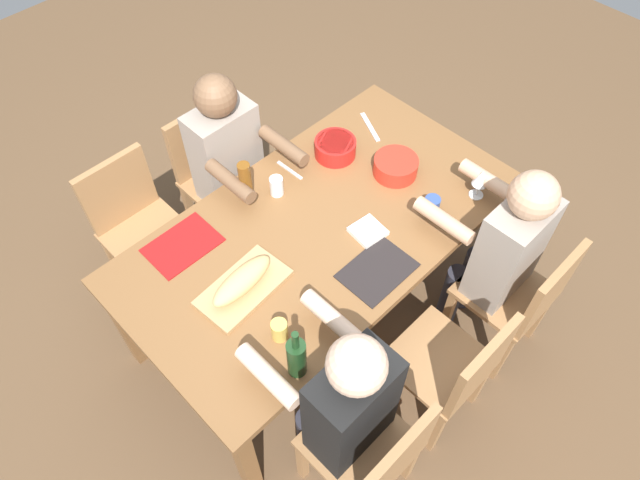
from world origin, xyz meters
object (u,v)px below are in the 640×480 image
(diner_near_right, at_px, (500,248))
(cup_far_center, at_px, (277,186))
(chair_near_right, at_px, (521,296))
(cup_near_left, at_px, (279,330))
(diner_far_center, at_px, (231,161))
(bread_loaf, at_px, (242,281))
(chair_near_left, at_px, (375,454))
(wine_bottle, at_px, (297,357))
(dining_table, at_px, (320,235))
(wine_glass, at_px, (481,179))
(chair_near_center, at_px, (455,368))
(chair_far_left, at_px, (137,222))
(beer_bottle, at_px, (246,182))
(serving_bowl_salad, at_px, (335,147))
(napkin_stack, at_px, (368,231))
(cup_near_right, at_px, (432,205))
(serving_bowl_fruit, at_px, (396,166))
(diner_near_left, at_px, (343,402))
(chair_far_center, at_px, (215,171))
(cutting_board, at_px, (243,288))

(diner_near_right, height_order, cup_far_center, diner_near_right)
(chair_near_right, height_order, cup_near_left, chair_near_right)
(diner_far_center, relative_size, bread_loaf, 3.75)
(chair_near_left, bearing_deg, wine_bottle, 96.43)
(dining_table, bearing_deg, wine_glass, -30.70)
(chair_near_center, xyz_separation_m, cup_far_center, (-0.01, 1.13, 0.31))
(chair_far_left, distance_m, wine_bottle, 1.34)
(wine_bottle, bearing_deg, beer_bottle, 61.51)
(dining_table, relative_size, chair_near_left, 2.24)
(diner_near_right, relative_size, chair_near_left, 1.41)
(chair_near_left, xyz_separation_m, serving_bowl_salad, (0.91, 1.12, 0.31))
(diner_far_center, relative_size, wine_glass, 7.23)
(beer_bottle, bearing_deg, napkin_stack, -65.80)
(wine_glass, bearing_deg, cup_near_left, 174.87)
(serving_bowl_salad, distance_m, cup_near_right, 0.59)
(chair_near_center, distance_m, napkin_stack, 0.72)
(chair_far_left, relative_size, serving_bowl_fruit, 3.86)
(cup_near_right, xyz_separation_m, cup_far_center, (-0.44, 0.60, 0.01))
(cup_far_center, distance_m, cup_near_left, 0.77)
(chair_near_center, height_order, bread_loaf, same)
(diner_near_left, distance_m, cup_near_left, 0.38)
(chair_far_left, distance_m, cup_near_right, 1.52)
(dining_table, height_order, beer_bottle, beer_bottle)
(chair_near_center, relative_size, napkin_stack, 6.07)
(chair_near_left, xyz_separation_m, napkin_stack, (0.65, 0.65, 0.27))
(diner_near_right, height_order, cup_near_left, diner_near_right)
(chair_far_center, bearing_deg, wine_glass, -61.54)
(cutting_board, bearing_deg, cup_far_center, 32.99)
(chair_near_center, xyz_separation_m, chair_near_left, (-0.52, 0.00, 0.00))
(serving_bowl_fruit, distance_m, cup_far_center, 0.60)
(chair_near_right, distance_m, chair_far_left, 1.98)
(chair_far_center, relative_size, diner_near_left, 0.71)
(chair_far_center, height_order, wine_glass, wine_glass)
(dining_table, distance_m, bread_loaf, 0.50)
(diner_near_left, xyz_separation_m, serving_bowl_salad, (0.91, 0.93, 0.09))
(cup_near_right, xyz_separation_m, cup_near_left, (-0.95, 0.02, 0.00))
(chair_near_center, bearing_deg, wine_glass, 33.31)
(chair_near_center, xyz_separation_m, wine_glass, (0.67, 0.44, 0.37))
(serving_bowl_salad, xyz_separation_m, cup_near_left, (-0.90, -0.57, -0.00))
(chair_near_left, xyz_separation_m, cup_near_left, (0.01, 0.55, 0.31))
(cutting_board, bearing_deg, wine_bottle, -101.84)
(serving_bowl_salad, bearing_deg, beer_bottle, 169.78)
(serving_bowl_salad, xyz_separation_m, napkin_stack, (-0.26, -0.46, -0.04))
(dining_table, relative_size, wine_glass, 11.46)
(diner_far_center, relative_size, serving_bowl_salad, 5.67)
(wine_glass, bearing_deg, chair_far_left, 133.98)
(chair_near_right, relative_size, cutting_board, 2.12)
(cup_far_center, bearing_deg, diner_near_left, -118.68)
(chair_near_left, bearing_deg, bread_loaf, 86.78)
(beer_bottle, bearing_deg, cup_near_right, -50.63)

